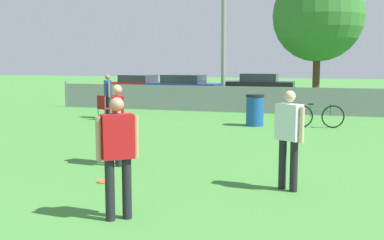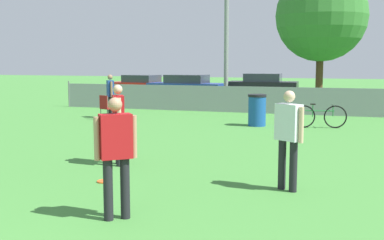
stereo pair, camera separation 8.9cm
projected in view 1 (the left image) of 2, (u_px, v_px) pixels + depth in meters
name	position (u px, v px, depth m)	size (l,w,h in m)	color
fence_backline	(257.00, 100.00, 19.88)	(18.24, 0.07, 1.21)	gray
light_pole	(224.00, 5.00, 21.15)	(0.90, 0.36, 7.71)	gray
tree_near_pole	(318.00, 16.00, 21.30)	(4.02, 4.02, 6.14)	#4C331E
player_thrower_red	(118.00, 150.00, 6.45)	(0.47, 0.44, 1.67)	black
player_receiver_white	(289.00, 133.00, 7.95)	(0.51, 0.41, 1.67)	black
player_defender_red	(118.00, 119.00, 9.88)	(0.41, 0.51, 1.67)	black
spectator_in_blue	(108.00, 93.00, 18.05)	(0.42, 0.46, 1.65)	black
frisbee_disc	(104.00, 181.00, 8.58)	(0.25, 0.25, 0.03)	#E5591E
folding_chair_sideline	(103.00, 106.00, 17.69)	(0.52, 0.52, 0.90)	#333338
bicycle_sideline	(317.00, 116.00, 15.54)	(1.70, 0.52, 0.79)	black
trash_bin	(255.00, 110.00, 15.99)	(0.61, 0.61, 1.05)	#194C99
parked_car_red	(138.00, 85.00, 30.46)	(4.17, 2.32, 1.27)	black
parked_car_blue	(184.00, 86.00, 28.57)	(4.59, 2.06, 1.34)	black
parked_car_dark	(259.00, 85.00, 30.18)	(4.35, 1.92, 1.37)	black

